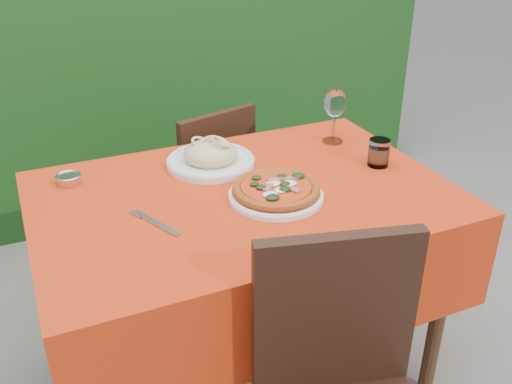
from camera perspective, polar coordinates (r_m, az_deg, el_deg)
name	(u,v)px	position (r m, az deg, el deg)	size (l,w,h in m)	color
ground	(245,372)	(2.19, -1.06, -17.57)	(60.00, 60.00, 0.00)	#625E59
hedge	(125,35)	(3.10, -12.93, 15.06)	(3.20, 0.55, 1.78)	black
dining_table	(244,234)	(1.82, -1.22, -4.23)	(1.26, 0.86, 0.75)	#412B15
chair_far	(207,183)	(2.45, -4.89, 0.89)	(0.44, 0.44, 0.80)	black
pizza_plate	(276,191)	(1.70, 2.02, 0.08)	(0.34, 0.34, 0.05)	white
pasta_plate	(210,157)	(1.91, -4.58, 3.52)	(0.29, 0.29, 0.08)	silver
water_glass	(379,154)	(1.95, 12.17, 3.75)	(0.07, 0.07, 0.09)	silver
wine_glass	(335,105)	(2.08, 7.90, 8.58)	(0.08, 0.08, 0.20)	silver
fork	(160,225)	(1.59, -9.61, -3.27)	(0.03, 0.22, 0.01)	#B8B8BF
steel_ramekin	(69,180)	(1.88, -18.22, 1.19)	(0.07, 0.07, 0.03)	silver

